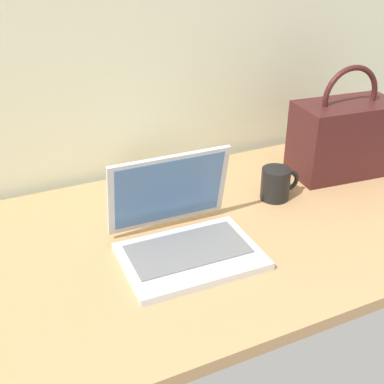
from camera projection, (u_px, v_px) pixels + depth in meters
The scene contains 5 objects.
desk at pixel (209, 235), 1.24m from camera, with size 1.60×0.76×0.03m.
laptop at pixel (183, 233), 1.14m from camera, with size 0.32×0.27×0.21m.
coffee_mug at pixel (276, 184), 1.36m from camera, with size 0.12×0.08×0.09m.
handbag at pixel (344, 136), 1.47m from camera, with size 0.31×0.19×0.33m.
book_stack at pixel (164, 182), 1.39m from camera, with size 0.24×0.21×0.06m.
Camera 1 is at (-0.48, -0.92, 0.71)m, focal length 46.20 mm.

